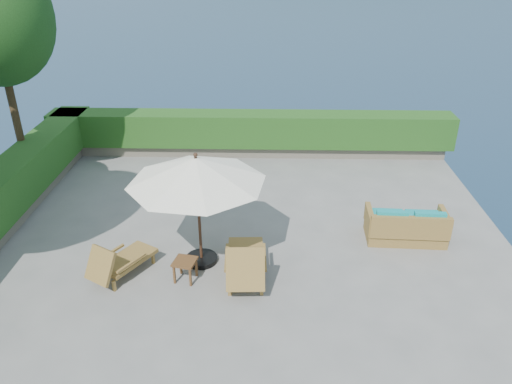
{
  "coord_description": "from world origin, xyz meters",
  "views": [
    {
      "loc": [
        0.56,
        -9.02,
        6.09
      ],
      "look_at": [
        0.3,
        0.8,
        1.1
      ],
      "focal_mm": 35.0,
      "sensor_mm": 36.0,
      "label": 1
    }
  ],
  "objects_px": {
    "lounge_left": "(119,261)",
    "lounge_right": "(246,262)",
    "patio_umbrella": "(196,171)",
    "side_table": "(185,264)",
    "wicker_loveseat": "(406,227)"
  },
  "relations": [
    {
      "from": "wicker_loveseat",
      "to": "side_table",
      "type": "bearing_deg",
      "value": -158.78
    },
    {
      "from": "lounge_right",
      "to": "wicker_loveseat",
      "type": "xyz_separation_m",
      "value": [
        3.53,
        1.56,
        -0.09
      ]
    },
    {
      "from": "side_table",
      "to": "wicker_loveseat",
      "type": "bearing_deg",
      "value": 18.7
    },
    {
      "from": "patio_umbrella",
      "to": "side_table",
      "type": "height_order",
      "value": "patio_umbrella"
    },
    {
      "from": "lounge_right",
      "to": "wicker_loveseat",
      "type": "relative_size",
      "value": 1.0
    },
    {
      "from": "side_table",
      "to": "wicker_loveseat",
      "type": "xyz_separation_m",
      "value": [
        4.73,
        1.6,
        -0.04
      ]
    },
    {
      "from": "patio_umbrella",
      "to": "lounge_right",
      "type": "bearing_deg",
      "value": -32.01
    },
    {
      "from": "lounge_right",
      "to": "lounge_left",
      "type": "bearing_deg",
      "value": 176.54
    },
    {
      "from": "lounge_left",
      "to": "wicker_loveseat",
      "type": "distance_m",
      "value": 6.25
    },
    {
      "from": "patio_umbrella",
      "to": "wicker_loveseat",
      "type": "bearing_deg",
      "value": 12.02
    },
    {
      "from": "lounge_right",
      "to": "side_table",
      "type": "bearing_deg",
      "value": 179.55
    },
    {
      "from": "patio_umbrella",
      "to": "lounge_right",
      "type": "xyz_separation_m",
      "value": [
        0.96,
        -0.6,
        -1.67
      ]
    },
    {
      "from": "patio_umbrella",
      "to": "side_table",
      "type": "xyz_separation_m",
      "value": [
        -0.23,
        -0.64,
        -1.72
      ]
    },
    {
      "from": "lounge_left",
      "to": "lounge_right",
      "type": "distance_m",
      "value": 2.53
    },
    {
      "from": "lounge_left",
      "to": "lounge_right",
      "type": "height_order",
      "value": "lounge_right"
    }
  ]
}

